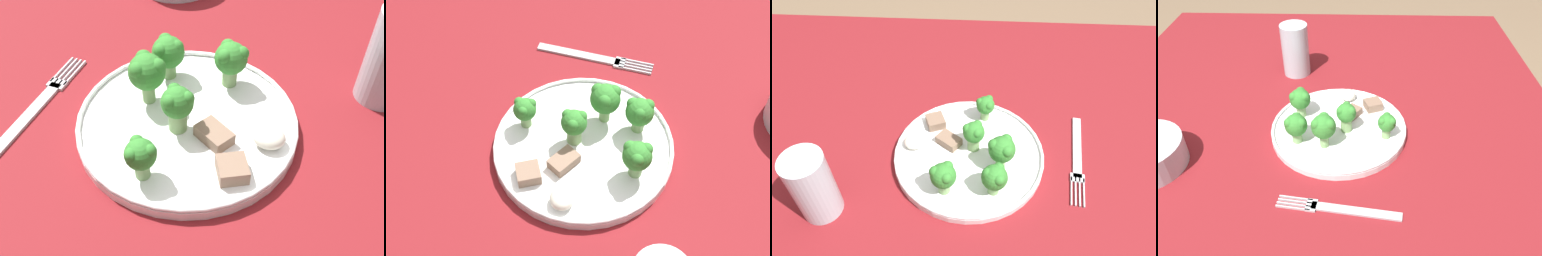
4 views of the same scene
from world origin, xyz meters
TOP-DOWN VIEW (x-y plane):
  - table at (0.00, 0.00)m, footprint 1.25×1.00m
  - dinner_plate at (0.03, -0.04)m, footprint 0.26×0.26m
  - fork at (-0.16, -0.05)m, footprint 0.05×0.20m
  - drinking_glass at (0.26, 0.07)m, footprint 0.06×0.06m
  - broccoli_floret_near_rim_left at (0.01, -0.13)m, footprint 0.03×0.03m
  - broccoli_floret_center_left at (0.07, 0.04)m, footprint 0.04×0.04m
  - broccoli_floret_back_left at (-0.02, -0.02)m, footprint 0.05×0.04m
  - broccoli_floret_front_left at (-0.01, 0.03)m, footprint 0.04×0.04m
  - broccoli_floret_center_back at (0.02, -0.06)m, footprint 0.04×0.04m
  - meat_slice_front_slice at (0.10, -0.11)m, footprint 0.04×0.04m
  - meat_slice_middle_slice at (0.07, -0.06)m, footprint 0.05×0.05m
  - sauce_dollop at (0.13, -0.05)m, footprint 0.04×0.03m

SIDE VIEW (x-z plane):
  - table at x=0.00m, z-range 0.28..1.02m
  - fork at x=-0.16m, z-range 0.74..0.75m
  - dinner_plate at x=0.03m, z-range 0.74..0.76m
  - meat_slice_middle_slice at x=0.07m, z-range 0.76..0.77m
  - meat_slice_front_slice at x=0.10m, z-range 0.76..0.77m
  - sauce_dollop at x=0.13m, z-range 0.76..0.78m
  - broccoli_floret_near_rim_left at x=0.01m, z-range 0.76..0.81m
  - broccoli_floret_front_left at x=-0.01m, z-range 0.76..0.82m
  - broccoli_floret_center_back at x=0.02m, z-range 0.76..0.82m
  - broccoli_floret_center_left at x=0.07m, z-range 0.76..0.83m
  - drinking_glass at x=0.26m, z-range 0.74..0.86m
  - broccoli_floret_back_left at x=-0.02m, z-range 0.77..0.83m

